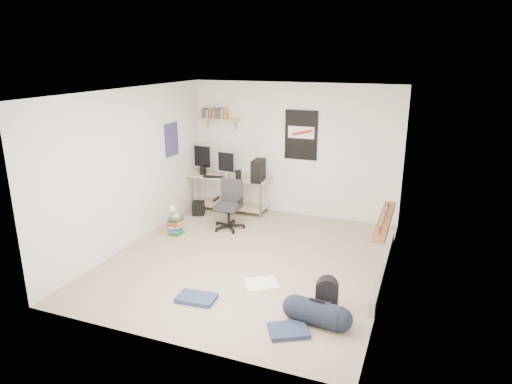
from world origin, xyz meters
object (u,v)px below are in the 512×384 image
(office_chair, at_px, (228,202))
(duffel_bag, at_px, (317,313))
(desk, at_px, (231,192))
(book_stack, at_px, (176,226))
(backpack, at_px, (327,299))

(office_chair, distance_m, duffel_bag, 3.25)
(desk, bearing_deg, book_stack, -109.87)
(office_chair, height_order, backpack, office_chair)
(backpack, relative_size, book_stack, 0.80)
(desk, distance_m, book_stack, 1.60)
(office_chair, relative_size, duffel_bag, 1.54)
(desk, bearing_deg, duffel_bag, -59.38)
(duffel_bag, bearing_deg, book_stack, 156.15)
(desk, xyz_separation_m, office_chair, (0.37, -0.95, 0.12))
(desk, height_order, office_chair, office_chair)
(backpack, height_order, duffel_bag, duffel_bag)
(duffel_bag, bearing_deg, office_chair, 140.25)
(office_chair, relative_size, backpack, 2.44)
(duffel_bag, bearing_deg, backpack, 85.72)
(desk, relative_size, book_stack, 3.48)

